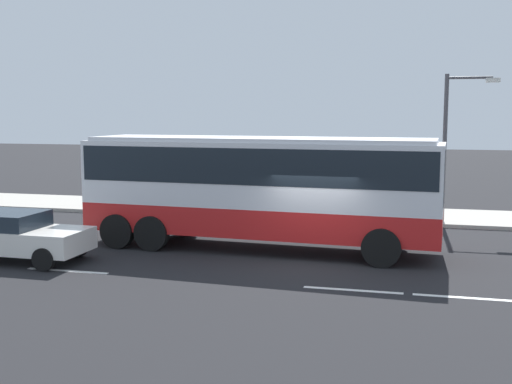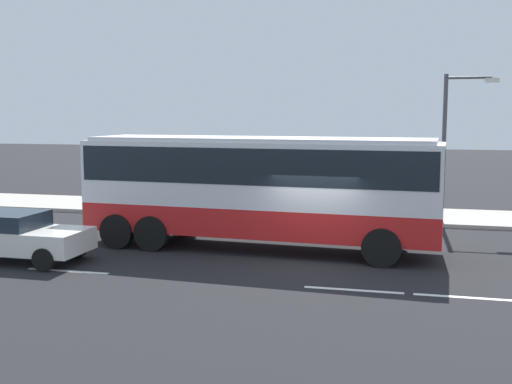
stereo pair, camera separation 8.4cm
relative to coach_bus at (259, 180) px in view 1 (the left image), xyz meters
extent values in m
plane|color=black|center=(1.94, -1.43, -2.18)|extent=(120.00, 120.00, 0.00)
cube|color=#A8A399|center=(1.94, 7.17, -2.10)|extent=(80.00, 4.00, 0.15)
cube|color=white|center=(-4.40, -3.97, -2.17)|extent=(2.40, 0.16, 0.01)
cube|color=white|center=(3.30, -3.97, -2.17)|extent=(2.40, 0.16, 0.01)
cube|color=white|center=(5.91, -3.97, -2.17)|extent=(2.40, 0.16, 0.01)
cube|color=red|center=(0.00, 0.00, -1.19)|extent=(11.19, 3.22, 0.88)
cube|color=silver|center=(0.00, 0.00, 0.24)|extent=(11.19, 3.22, 1.96)
cube|color=black|center=(0.00, 0.00, 0.53)|extent=(10.97, 3.24, 1.08)
cube|color=black|center=(5.47, -0.32, 0.33)|extent=(0.26, 2.38, 1.57)
cube|color=silver|center=(0.00, 0.00, 1.28)|extent=(10.73, 3.04, 0.12)
cylinder|color=black|center=(3.99, 1.01, -1.63)|extent=(1.12, 0.36, 1.10)
cylinder|color=black|center=(3.85, -1.47, -1.63)|extent=(1.12, 0.36, 1.10)
cylinder|color=black|center=(-3.05, 1.42, -1.63)|extent=(1.12, 0.36, 1.10)
cylinder|color=black|center=(-3.19, -1.06, -1.63)|extent=(1.12, 0.36, 1.10)
cylinder|color=black|center=(-4.25, 1.49, -1.63)|extent=(1.12, 0.36, 1.10)
cylinder|color=black|center=(-4.39, -0.99, -1.63)|extent=(1.12, 0.36, 1.10)
cube|color=white|center=(-6.63, -3.24, -1.54)|extent=(4.57, 1.86, 0.64)
cylinder|color=black|center=(-5.00, -2.39, -1.86)|extent=(0.64, 0.21, 0.64)
cylinder|color=black|center=(-5.01, -4.12, -1.86)|extent=(0.64, 0.21, 0.64)
cylinder|color=#47474C|center=(5.78, 5.89, 0.75)|extent=(0.16, 0.16, 5.56)
cylinder|color=#47474C|center=(6.59, 5.89, 3.39)|extent=(1.62, 0.10, 0.10)
cube|color=silver|center=(7.40, 5.89, 3.29)|extent=(0.50, 0.24, 0.16)
camera|label=1|loc=(4.60, -18.82, 2.08)|focal=43.92mm
camera|label=2|loc=(4.52, -18.84, 2.08)|focal=43.92mm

